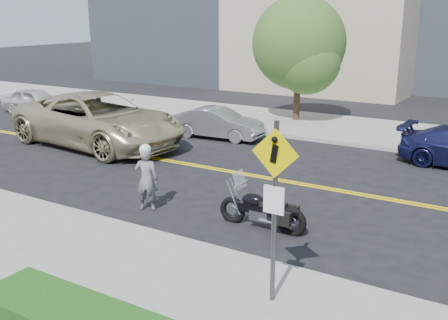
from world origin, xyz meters
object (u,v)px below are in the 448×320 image
object	(u,v)px
parked_car_white	(36,101)
suv	(98,120)
motorcyclist	(146,177)
motorcycle	(262,202)
parked_car_silver	(218,123)
pedestrian_sign	(274,196)

from	to	relation	value
parked_car_white	suv	bearing A→B (deg)	-121.68
motorcyclist	motorcycle	distance (m)	3.00
motorcyclist	parked_car_silver	xyz separation A→B (m)	(-2.61, 7.51, -0.25)
motorcyclist	motorcycle	world-z (taller)	motorcyclist
pedestrian_sign	parked_car_silver	xyz separation A→B (m)	(-7.24, 9.98, -1.37)
suv	parked_car_white	xyz separation A→B (m)	(-7.36, 3.26, -0.36)
suv	parked_car_white	bearing A→B (deg)	71.60
motorcycle	parked_car_white	distance (m)	17.49
pedestrian_sign	motorcycle	size ratio (longest dim) A/B	1.45
motorcyclist	suv	size ratio (longest dim) A/B	0.24
pedestrian_sign	suv	bearing A→B (deg)	147.11
pedestrian_sign	motorcycle	world-z (taller)	pedestrian_sign
motorcycle	suv	bearing A→B (deg)	155.38
suv	parked_car_silver	world-z (taller)	suv
motorcycle	parked_car_white	xyz separation A→B (m)	(-16.02, 7.04, -0.03)
pedestrian_sign	parked_car_white	size ratio (longest dim) A/B	0.86
suv	motorcycle	bearing A→B (deg)	-108.06
motorcycle	parked_car_silver	distance (m)	9.01
pedestrian_sign	parked_car_silver	world-z (taller)	pedestrian_sign
motorcycle	parked_car_silver	xyz separation A→B (m)	(-5.57, 7.08, -0.04)
motorcycle	motorcyclist	bearing A→B (deg)	-172.72
suv	parked_car_white	distance (m)	8.06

